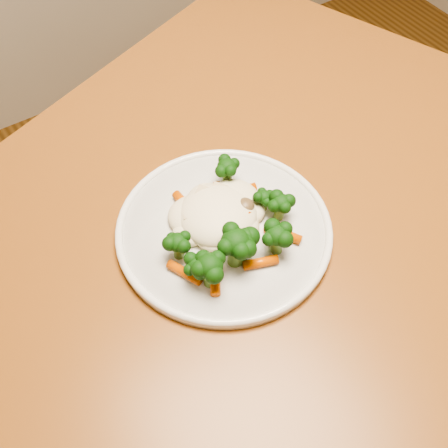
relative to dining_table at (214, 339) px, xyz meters
The scene contains 3 objects.
dining_table is the anchor object (origin of this frame).
plate 0.14m from the dining_table, 49.60° to the left, with size 0.27×0.27×0.01m, color white.
meal 0.16m from the dining_table, 46.30° to the left, with size 0.18×0.17×0.05m.
Camera 1 is at (-0.42, -0.10, 1.33)m, focal length 45.00 mm.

